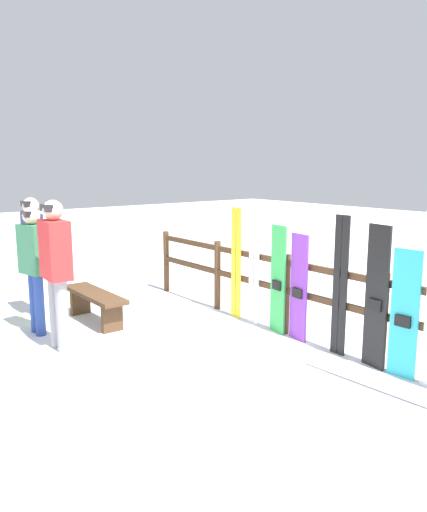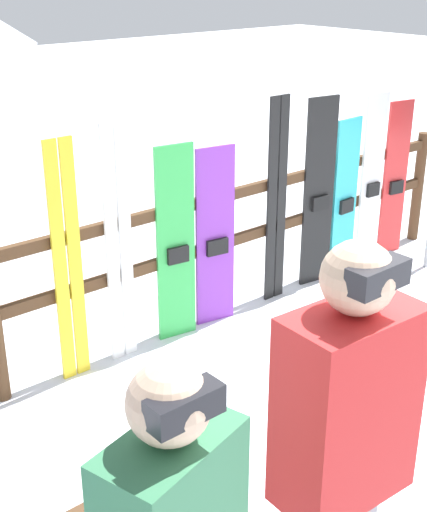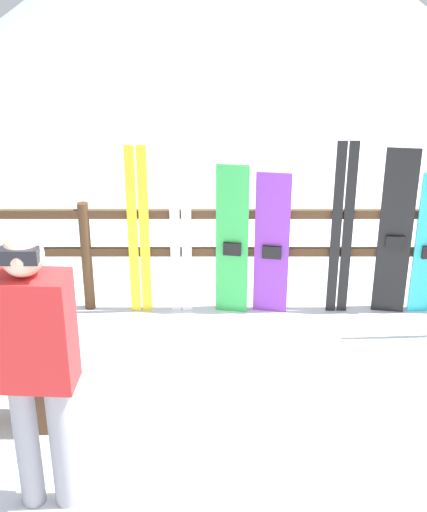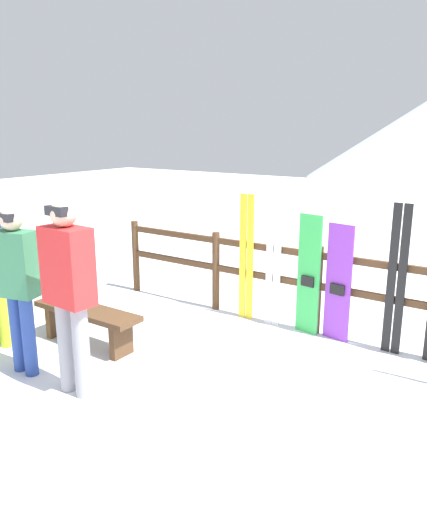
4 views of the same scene
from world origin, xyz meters
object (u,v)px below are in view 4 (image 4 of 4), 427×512
Objects in this scene: person_plaid_green at (17,279)px; ski_pair_yellow at (246,258)px; snowboard_green at (309,275)px; snowboard_purple at (338,284)px; ski_pair_black at (397,280)px; person_red at (69,285)px; ski_pair_white at (273,260)px; bench at (87,318)px.

ski_pair_yellow is (1.07, 2.53, -0.18)m from person_plaid_green.
snowboard_purple is at bearing -0.01° from snowboard_green.
snowboard_green is at bearing 52.78° from person_plaid_green.
person_plaid_green is at bearing -139.02° from ski_pair_black.
ski_pair_black is (0.63, 0.00, 0.15)m from snowboard_purple.
snowboard_purple is at bearing -0.17° from ski_pair_yellow.
person_plaid_green is at bearing -178.83° from person_red.
ski_pair_white is 0.48m from snowboard_green.
ski_pair_black is (2.18, 2.51, -0.22)m from person_red.
bench is 1.03m from person_plaid_green.
ski_pair_white is 0.84m from snowboard_purple.
bench is 0.84× the size of ski_pair_black.
ski_pair_black is at bearing 0.00° from ski_pair_yellow.
ski_pair_yellow is 0.85m from snowboard_green.
snowboard_green is (0.47, -0.00, -0.11)m from ski_pair_white.
person_red is at bearing 1.17° from person_plaid_green.
ski_pair_white is at bearing 179.57° from snowboard_green.
ski_pair_black reaches higher than snowboard_purple.
person_red is 1.09× the size of ski_pair_white.
ski_pair_black is at bearing 40.98° from person_plaid_green.
person_red reaches higher than ski_pair_white.
bench is 1.01× the size of snowboard_purple.
ski_pair_white reaches higher than snowboard_green.
ski_pair_black is at bearing 0.32° from snowboard_purple.
person_red is 0.73m from person_plaid_green.
snowboard_green is at bearing 42.28° from bench.
person_red is at bearing -106.03° from ski_pair_white.
person_plaid_green reaches higher than ski_pair_black.
ski_pair_yellow is at bearing 58.81° from bench.
bench is 0.96× the size of snowboard_green.
person_red is 2.55m from ski_pair_yellow.
snowboard_green is (0.85, -0.00, -0.09)m from ski_pair_yellow.
person_plaid_green is at bearing -132.10° from snowboard_purple.
ski_pair_yellow is 1.22m from snowboard_purple.
ski_pair_black reaches higher than snowboard_green.
person_red is 2.97m from snowboard_purple.
person_red is 1.12× the size of ski_pair_yellow.
person_red is at bearing -48.20° from bench.
person_plaid_green reaches higher than ski_pair_white.
ski_pair_white is (0.72, 2.51, -0.22)m from person_red.
person_plaid_green reaches higher than bench.
person_plaid_green is 1.02× the size of ski_pair_black.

